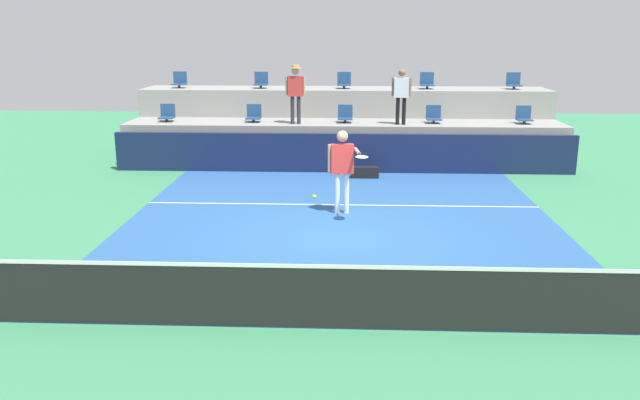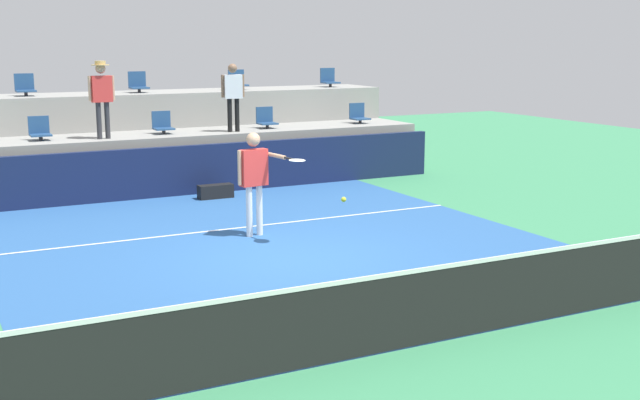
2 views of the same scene
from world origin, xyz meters
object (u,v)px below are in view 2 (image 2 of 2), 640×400
at_px(stadium_chair_lower_left, 40,130).
at_px(stadium_chair_lower_right, 266,119).
at_px(stadium_chair_upper_far_right, 329,79).
at_px(tennis_ball, 344,200).
at_px(stadium_chair_lower_far_right, 359,115).
at_px(stadium_chair_lower_center, 162,124).
at_px(equipment_bag, 216,191).
at_px(spectator_with_hat, 102,92).
at_px(stadium_chair_upper_left, 25,87).
at_px(stadium_chair_upper_right, 237,81).
at_px(stadium_chair_upper_center, 138,84).
at_px(tennis_player, 255,172).
at_px(spectator_leaning_on_rail, 233,91).

height_order(stadium_chair_lower_left, stadium_chair_lower_right, same).
relative_size(stadium_chair_lower_right, stadium_chair_upper_far_right, 1.00).
height_order(stadium_chair_lower_right, tennis_ball, stadium_chair_lower_right).
height_order(stadium_chair_upper_far_right, tennis_ball, stadium_chair_upper_far_right).
xyz_separation_m(stadium_chair_lower_right, stadium_chair_lower_far_right, (2.64, 0.00, 0.00)).
bearing_deg(stadium_chair_lower_center, stadium_chair_lower_right, 0.00).
bearing_deg(equipment_bag, spectator_with_hat, 142.61).
distance_m(stadium_chair_lower_left, equipment_bag, 4.04).
distance_m(stadium_chair_upper_left, stadium_chair_upper_right, 5.33).
xyz_separation_m(stadium_chair_upper_center, tennis_ball, (-0.35, -11.25, -0.94)).
relative_size(stadium_chair_lower_left, stadium_chair_upper_right, 1.00).
height_order(stadium_chair_lower_center, stadium_chair_lower_right, same).
xyz_separation_m(stadium_chair_upper_right, tennis_player, (-2.60, -7.34, -1.18)).
relative_size(stadium_chair_upper_far_right, spectator_leaning_on_rail, 0.33).
xyz_separation_m(stadium_chair_upper_far_right, tennis_ball, (-5.74, -11.25, -0.94)).
distance_m(stadium_chair_upper_far_right, spectator_leaning_on_rail, 4.31).
bearing_deg(stadium_chair_lower_far_right, stadium_chair_upper_far_right, 87.59).
bearing_deg(stadium_chair_lower_center, spectator_with_hat, -165.12).
xyz_separation_m(stadium_chair_lower_right, stadium_chair_upper_center, (-2.67, 1.80, 0.85)).
distance_m(stadium_chair_lower_left, stadium_chair_upper_right, 5.69).
xyz_separation_m(stadium_chair_lower_center, spectator_leaning_on_rail, (1.61, -0.38, 0.74)).
bearing_deg(spectator_leaning_on_rail, stadium_chair_lower_far_right, 6.02).
distance_m(stadium_chair_lower_right, stadium_chair_upper_right, 1.99).
xyz_separation_m(stadium_chair_lower_right, spectator_with_hat, (-4.06, -0.38, 0.82)).
bearing_deg(stadium_chair_lower_right, stadium_chair_upper_far_right, 33.56).
height_order(stadium_chair_lower_right, spectator_leaning_on_rail, spectator_leaning_on_rail).
bearing_deg(tennis_player, spectator_with_hat, 105.57).
bearing_deg(spectator_leaning_on_rail, tennis_ball, -102.60).
xyz_separation_m(stadium_chair_upper_center, stadium_chair_upper_far_right, (5.39, 0.00, 0.00)).
bearing_deg(tennis_player, stadium_chair_lower_right, 64.64).
bearing_deg(equipment_bag, stadium_chair_lower_center, 106.40).
distance_m(stadium_chair_upper_left, spectator_leaning_on_rail, 4.87).
height_order(stadium_chair_upper_left, spectator_leaning_on_rail, spectator_leaning_on_rail).
bearing_deg(equipment_bag, stadium_chair_lower_right, 43.08).
bearing_deg(tennis_ball, stadium_chair_upper_center, 88.19).
bearing_deg(stadium_chair_lower_center, stadium_chair_lower_left, 180.00).
xyz_separation_m(stadium_chair_upper_center, equipment_bag, (0.62, -3.72, -2.16)).
xyz_separation_m(stadium_chair_lower_center, tennis_player, (-0.01, -5.54, -0.33)).
bearing_deg(spectator_with_hat, stadium_chair_lower_left, 163.44).
height_order(stadium_chair_lower_center, equipment_bag, stadium_chair_lower_center).
bearing_deg(stadium_chair_lower_far_right, stadium_chair_lower_right, 180.00).
xyz_separation_m(tennis_player, equipment_bag, (0.57, 3.62, -0.99)).
bearing_deg(stadium_chair_upper_far_right, stadium_chair_lower_center, -161.35).
bearing_deg(stadium_chair_upper_right, equipment_bag, -118.62).
distance_m(stadium_chair_lower_far_right, tennis_ball, 11.02).
relative_size(stadium_chair_upper_far_right, tennis_player, 0.28).
distance_m(stadium_chair_lower_left, stadium_chair_lower_far_right, 7.99).
bearing_deg(tennis_ball, stadium_chair_lower_center, 87.51).
distance_m(spectator_with_hat, spectator_leaning_on_rail, 3.06).
distance_m(stadium_chair_upper_left, tennis_ball, 11.52).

